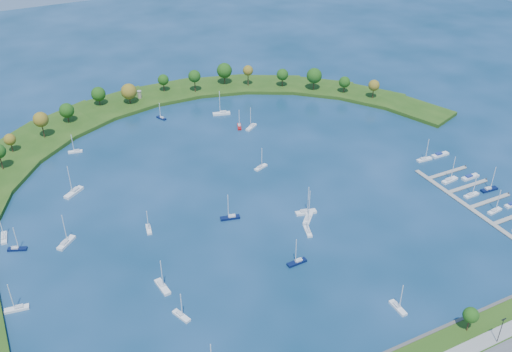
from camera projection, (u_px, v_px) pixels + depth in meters
name	position (u px, v px, depth m)	size (l,w,h in m)	color
ground	(251.00, 191.00, 260.03)	(700.00, 700.00, 0.00)	#072B42
breakwater	(120.00, 164.00, 278.56)	(286.74, 247.64, 2.00)	#204412
breakwater_trees	(156.00, 103.00, 314.69)	(237.51, 91.44, 15.01)	#382314
harbor_tower	(139.00, 94.00, 339.72)	(2.60, 2.60, 4.57)	gray
dock_system	(494.00, 211.00, 246.46)	(24.28, 82.00, 1.60)	gray
moored_boat_1	(222.00, 113.00, 326.28)	(10.18, 5.15, 14.41)	white
moored_boat_2	(4.00, 237.00, 230.47)	(3.24, 8.25, 11.81)	white
moored_boat_3	(161.00, 117.00, 321.80)	(4.24, 6.56, 9.39)	#091339
moored_boat_4	(181.00, 315.00, 194.60)	(4.52, 7.65, 10.87)	white
moored_boat_5	(75.00, 151.00, 289.69)	(7.15, 3.45, 10.13)	white
moored_boat_6	(66.00, 242.00, 227.66)	(8.50, 8.14, 13.52)	white
moored_boat_7	(149.00, 228.00, 235.41)	(3.14, 6.92, 9.83)	white
moored_boat_8	(17.00, 248.00, 224.64)	(7.56, 4.73, 10.79)	#091339
moored_boat_9	(308.00, 231.00, 234.08)	(4.09, 7.63, 10.80)	white
moored_boat_10	(74.00, 192.00, 258.07)	(9.79, 8.29, 14.84)	white
moored_boat_11	(308.00, 218.00, 241.50)	(8.37, 8.55, 13.75)	white
moored_boat_12	(251.00, 126.00, 312.23)	(8.26, 6.73, 12.37)	white
moored_boat_13	(17.00, 308.00, 197.36)	(8.29, 3.44, 11.81)	white
moored_boat_14	(297.00, 262.00, 217.88)	(8.00, 2.52, 11.64)	#091339
moored_boat_15	(306.00, 212.00, 245.20)	(9.31, 4.27, 13.21)	white
moored_boat_16	(162.00, 286.00, 206.50)	(3.43, 9.22, 13.24)	white
moored_boat_17	(261.00, 167.00, 276.63)	(7.60, 4.58, 10.80)	white
moored_boat_18	(398.00, 307.00, 197.80)	(2.35, 7.79, 11.38)	white
moored_boat_19	(239.00, 126.00, 312.91)	(4.66, 7.49, 10.68)	maroon
moored_boat_20	(230.00, 217.00, 242.02)	(8.58, 4.21, 12.15)	#091339
docked_boat_4	(495.00, 210.00, 246.16)	(7.62, 2.93, 10.92)	white
docked_boat_5	(512.00, 204.00, 250.31)	(8.07, 2.42, 1.64)	white
docked_boat_6	(471.00, 194.00, 256.38)	(7.64, 2.30, 11.16)	white
docked_boat_7	(489.00, 189.00, 260.24)	(8.45, 2.95, 12.20)	#091339
docked_boat_8	(450.00, 180.00, 266.70)	(8.95, 3.43, 12.82)	white
docked_boat_9	(470.00, 177.00, 269.14)	(9.09, 2.63, 1.85)	white
docked_boat_10	(424.00, 159.00, 282.88)	(8.09, 2.74, 11.71)	white
docked_boat_11	(440.00, 155.00, 286.75)	(9.39, 2.80, 1.91)	white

